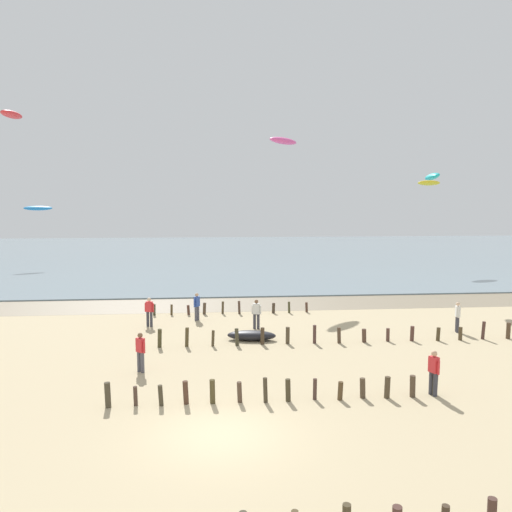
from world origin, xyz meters
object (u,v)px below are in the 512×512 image
kite_aloft_1 (283,141)px  kite_aloft_4 (38,208)px  person_far_down_beach (458,316)px  person_mid_beach (140,351)px  person_left_flank (149,311)px  person_trailing_behind (434,371)px  kite_aloft_3 (432,177)px  person_right_flank (256,313)px  person_by_waterline (197,306)px  grounded_kite (252,335)px  kite_aloft_5 (12,115)px  kite_aloft_0 (429,183)px

kite_aloft_1 → kite_aloft_4: (-25.19, 18.64, -5.50)m
kite_aloft_1 → person_far_down_beach: bearing=-107.6°
person_mid_beach → kite_aloft_1: 24.39m
person_mid_beach → person_left_flank: (-0.56, 8.22, 0.00)m
person_left_flank → person_trailing_behind: same height
person_left_flank → kite_aloft_3: (20.37, 7.86, 8.28)m
person_left_flank → person_right_flank: (6.16, -1.18, 0.00)m
person_mid_beach → person_trailing_behind: size_ratio=1.00×
person_mid_beach → person_right_flank: size_ratio=1.00×
person_by_waterline → grounded_kite: 5.74m
person_by_waterline → person_far_down_beach: same height
person_left_flank → grounded_kite: size_ratio=0.67×
grounded_kite → kite_aloft_5: kite_aloft_5 is taller
person_by_waterline → kite_aloft_0: size_ratio=0.57×
person_left_flank → kite_aloft_0: 37.22m
person_far_down_beach → person_trailing_behind: same height
person_right_flank → person_trailing_behind: 12.13m
kite_aloft_5 → person_trailing_behind: bearing=53.3°
person_by_waterline → person_left_flank: bearing=-154.4°
kite_aloft_0 → person_far_down_beach: bearing=-130.0°
kite_aloft_1 → kite_aloft_3: bearing=-64.3°
person_left_flank → kite_aloft_1: kite_aloft_1 is taller
person_left_flank → kite_aloft_0: bearing=41.3°
grounded_kite → kite_aloft_4: (-21.36, 33.69, 6.41)m
person_mid_beach → kite_aloft_1: (8.96, 19.70, 11.25)m
person_mid_beach → person_left_flank: size_ratio=1.00×
person_mid_beach → person_by_waterline: same height
person_by_waterline → person_far_down_beach: 15.15m
person_by_waterline → kite_aloft_1: (6.79, 10.18, 11.25)m
person_right_flank → kite_aloft_4: 38.60m
kite_aloft_1 → person_mid_beach: bearing=-160.3°
kite_aloft_0 → kite_aloft_4: kite_aloft_0 is taller
person_mid_beach → kite_aloft_3: kite_aloft_3 is taller
person_far_down_beach → kite_aloft_3: bearing=74.0°
grounded_kite → kite_aloft_4: kite_aloft_4 is taller
kite_aloft_3 → kite_aloft_4: (-36.05, 22.26, -2.53)m
kite_aloft_4 → person_mid_beach: bearing=-95.4°
kite_aloft_3 → person_mid_beach: bearing=140.9°
person_left_flank → kite_aloft_5: size_ratio=0.63×
kite_aloft_1 → person_trailing_behind: bearing=-130.2°
person_by_waterline → kite_aloft_0: bearing=42.7°
person_by_waterline → person_right_flank: size_ratio=1.00×
person_right_flank → person_far_down_beach: 11.24m
person_by_waterline → kite_aloft_1: bearing=56.3°
kite_aloft_5 → kite_aloft_0: bearing=118.8°
person_by_waterline → kite_aloft_4: bearing=122.6°
person_right_flank → person_mid_beach: bearing=-128.5°
person_left_flank → kite_aloft_5: kite_aloft_5 is taller
person_mid_beach → kite_aloft_3: bearing=39.1°
grounded_kite → kite_aloft_5: size_ratio=0.95×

